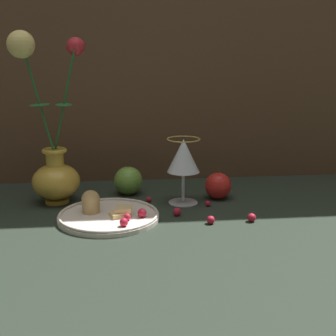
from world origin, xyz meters
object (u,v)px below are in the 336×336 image
at_px(apple_near_glass, 128,181).
at_px(plate_with_pastries, 107,214).
at_px(vase, 52,154).
at_px(wine_glass, 183,158).
at_px(apple_beside_vase, 218,186).

bearing_deg(apple_near_glass, plate_with_pastries, -105.87).
bearing_deg(plate_with_pastries, apple_near_glass, 74.13).
bearing_deg(vase, wine_glass, -6.53).
xyz_separation_m(vase, apple_near_glass, (0.19, 0.05, -0.09)).
bearing_deg(apple_near_glass, apple_beside_vase, -15.18).
height_order(plate_with_pastries, apple_beside_vase, apple_beside_vase).
bearing_deg(wine_glass, apple_beside_vase, 15.53).
bearing_deg(vase, apple_beside_vase, -1.43).
distance_m(wine_glass, apple_beside_vase, 0.13).
distance_m(plate_with_pastries, wine_glass, 0.23).
bearing_deg(plate_with_pastries, vase, 134.70).
bearing_deg(apple_beside_vase, vase, 178.57).
bearing_deg(apple_beside_vase, apple_near_glass, 164.82).
distance_m(plate_with_pastries, apple_beside_vase, 0.31).
height_order(plate_with_pastries, wine_glass, wine_glass).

